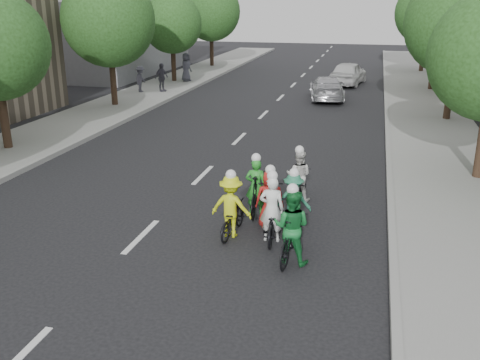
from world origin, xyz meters
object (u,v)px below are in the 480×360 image
at_px(cyclist_6, 292,232).
at_px(spectator_0, 141,79).
at_px(cyclist_0, 272,217).
at_px(spectator_2, 186,67).
at_px(spectator_1, 162,77).
at_px(cyclist_4, 232,211).
at_px(follow_car_trail, 348,73).
at_px(cyclist_2, 270,204).
at_px(cyclist_5, 293,203).
at_px(cyclist_3, 256,191).
at_px(follow_car_lead, 327,88).
at_px(cyclist_1, 299,180).

distance_m(cyclist_6, spectator_0, 22.99).
bearing_deg(cyclist_0, spectator_2, -70.92).
height_order(spectator_1, spectator_2, spectator_2).
bearing_deg(cyclist_4, spectator_1, -59.11).
bearing_deg(spectator_2, follow_car_trail, -66.21).
xyz_separation_m(cyclist_2, cyclist_6, (0.84, -1.83, 0.12)).
bearing_deg(cyclist_5, spectator_0, -54.29).
bearing_deg(cyclist_0, cyclist_6, 116.80).
height_order(cyclist_3, follow_car_trail, cyclist_3).
bearing_deg(cyclist_6, spectator_0, -51.23).
bearing_deg(cyclist_0, cyclist_2, -81.01).
bearing_deg(follow_car_lead, spectator_1, -4.76).
relative_size(cyclist_2, spectator_2, 1.04).
bearing_deg(follow_car_lead, cyclist_0, 83.46).
distance_m(follow_car_lead, follow_car_trail, 5.99).
height_order(cyclist_0, cyclist_1, cyclist_0).
bearing_deg(cyclist_5, follow_car_trail, -88.89).
distance_m(cyclist_0, cyclist_5, 1.02).
xyz_separation_m(cyclist_0, cyclist_6, (0.63, -1.02, 0.13)).
xyz_separation_m(cyclist_2, follow_car_trail, (0.60, 24.55, 0.19)).
bearing_deg(cyclist_1, cyclist_4, 68.58).
relative_size(cyclist_5, spectator_2, 0.94).
xyz_separation_m(cyclist_0, cyclist_3, (-0.74, 1.58, 0.06)).
height_order(cyclist_2, spectator_0, spectator_0).
distance_m(cyclist_0, cyclist_6, 1.21).
bearing_deg(follow_car_trail, spectator_2, 19.78).
xyz_separation_m(cyclist_4, spectator_0, (-10.64, 18.43, 0.29)).
bearing_deg(cyclist_0, cyclist_5, -116.97).
xyz_separation_m(cyclist_0, spectator_2, (-10.45, 23.29, 0.53)).
bearing_deg(cyclist_2, cyclist_0, 92.34).
height_order(cyclist_1, cyclist_2, cyclist_2).
bearing_deg(follow_car_trail, follow_car_lead, 90.43).
bearing_deg(spectator_1, cyclist_2, -126.35).
distance_m(follow_car_trail, spectator_2, 11.05).
relative_size(cyclist_0, follow_car_lead, 0.39).
bearing_deg(spectator_0, cyclist_6, -146.49).
height_order(cyclist_4, spectator_0, cyclist_4).
distance_m(follow_car_trail, spectator_1, 12.66).
distance_m(cyclist_0, cyclist_1, 2.90).
xyz_separation_m(follow_car_trail, spectator_2, (-10.85, -2.07, 0.32)).
relative_size(cyclist_6, spectator_1, 1.09).
bearing_deg(cyclist_2, follow_car_lead, -100.82).
bearing_deg(cyclist_4, spectator_0, -55.71).
xyz_separation_m(cyclist_1, cyclist_6, (0.40, -3.91, 0.12)).
xyz_separation_m(cyclist_1, cyclist_2, (-0.44, -2.08, 0.01)).
height_order(cyclist_2, cyclist_3, cyclist_3).
bearing_deg(cyclist_1, follow_car_trail, -88.58).
xyz_separation_m(cyclist_3, follow_car_trail, (1.14, 23.78, 0.15)).
relative_size(cyclist_0, cyclist_5, 1.01).
bearing_deg(follow_car_trail, cyclist_0, 98.11).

